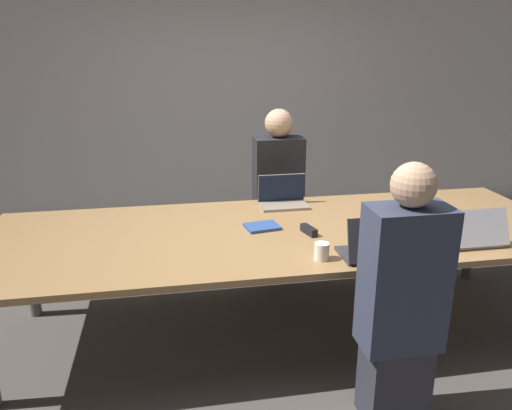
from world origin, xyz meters
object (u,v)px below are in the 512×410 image
Objects in this scene: cup_near_midright at (322,251)px; person_far_center at (278,196)px; person_near_midright at (401,304)px; stapler at (309,230)px; laptop_far_center at (283,197)px; laptop_near_midright at (373,247)px; laptop_near_right at (475,235)px.

person_far_center is at bearing 87.63° from cup_near_midright.
stapler is (-0.24, 0.86, 0.08)m from person_near_midright.
person_near_midright is 9.01× the size of stapler.
laptop_near_midright is at bearing -75.24° from laptop_far_center.
laptop_far_center is at bearing -79.66° from person_near_midright.
cup_near_midright is at bearing -59.04° from person_near_midright.
person_near_midright is at bearing 35.15° from laptop_near_right.
laptop_near_midright is at bearing -91.40° from person_near_midright.
stapler is at bearing -60.90° from laptop_near_midright.
person_far_center is at bearing -55.57° from laptop_near_right.
laptop_near_right is at bearing -144.85° from person_near_midright.
person_far_center is (-0.22, 1.86, 0.01)m from person_near_midright.
person_far_center reaches higher than person_near_midright.
cup_near_midright is 0.64× the size of stapler.
cup_near_midright is at bearing -92.37° from person_far_center.
laptop_far_center is at bearing -44.66° from laptop_near_right.
person_far_center reaches higher than laptop_near_right.
stapler is at bearing -74.55° from person_near_midright.
laptop_far_center is at bearing 77.69° from stapler.
laptop_near_midright is 0.71m from laptop_near_right.
laptop_near_right is at bearing 2.39° from cup_near_midright.
laptop_near_right is 2.31× the size of stapler.
person_near_midright is 0.89m from stapler.
person_near_midright reaches higher than laptop_near_midright.
laptop_near_midright is at bearing -81.02° from person_far_center.
cup_near_midright is (-0.29, 0.05, -0.03)m from laptop_near_midright.
stapler is at bearing -87.11° from laptop_far_center.
person_far_center is at bearing -83.30° from person_near_midright.
person_near_midright is at bearing 88.60° from laptop_near_midright.
stapler is (-0.02, -1.00, 0.07)m from person_far_center.
person_near_midright is at bearing -89.75° from stapler.
cup_near_midright is 0.40m from stapler.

